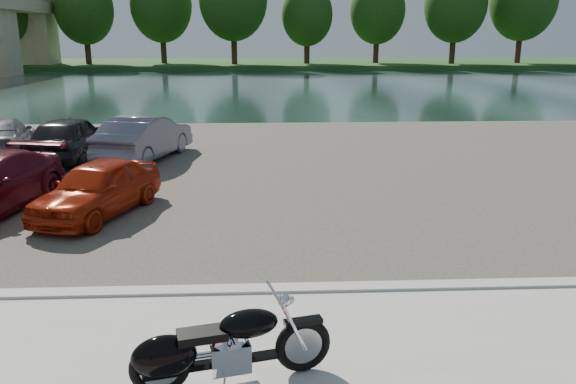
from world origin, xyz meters
name	(u,v)px	position (x,y,z in m)	size (l,w,h in m)	color
ground	(250,368)	(0.00, 0.00, 0.00)	(200.00, 200.00, 0.00)	#595447
kerb	(252,292)	(0.00, 2.00, 0.07)	(60.00, 0.30, 0.14)	#B7B5AC
parking_lot	(256,167)	(0.00, 11.00, 0.02)	(60.00, 18.00, 0.04)	#403A34
river	(259,86)	(0.00, 40.00, 0.00)	(120.00, 40.00, 0.00)	#182B27
far_bank	(259,64)	(0.00, 72.00, 0.30)	(120.00, 24.00, 0.60)	#1F4518
far_trees	(294,6)	(4.36, 65.79, 7.49)	(70.25, 10.68, 12.52)	#331E12
motorcycle	(214,349)	(-0.39, -0.47, 0.56)	(2.30, 0.91, 1.05)	black
car_4	(98,188)	(-3.52, 6.24, 0.66)	(1.47, 3.65, 1.24)	#A6240B
car_7	(0,139)	(-8.33, 12.33, 0.73)	(1.92, 4.73, 1.37)	gray
car_8	(69,138)	(-6.07, 12.25, 0.77)	(1.71, 4.26, 1.45)	black
car_9	(145,138)	(-3.63, 12.17, 0.76)	(1.53, 4.38, 1.44)	slate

